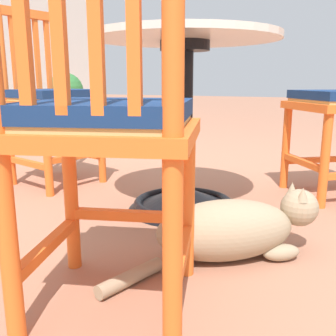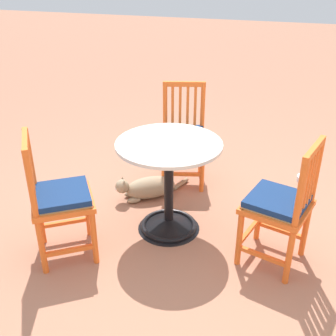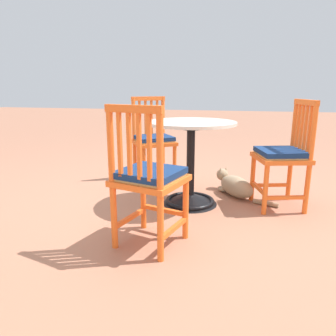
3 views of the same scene
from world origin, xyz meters
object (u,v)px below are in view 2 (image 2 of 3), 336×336
at_px(orange_chair_by_planter, 280,206).
at_px(tabby_cat, 146,188).
at_px(orange_chair_facing_out, 59,199).
at_px(pet_water_bowl, 306,179).
at_px(cafe_table, 169,197).
at_px(orange_chair_tucked_in, 183,137).

height_order(orange_chair_by_planter, tabby_cat, orange_chair_by_planter).
relative_size(orange_chair_facing_out, pet_water_bowl, 5.36).
xyz_separation_m(cafe_table, orange_chair_facing_out, (0.51, -0.61, 0.16)).
bearing_deg(pet_water_bowl, orange_chair_tucked_in, -72.69).
xyz_separation_m(orange_chair_facing_out, tabby_cat, (-0.88, 0.28, -0.35)).
bearing_deg(orange_chair_by_planter, orange_chair_facing_out, -75.15).
bearing_deg(orange_chair_tucked_in, tabby_cat, -28.84).
bearing_deg(orange_chair_tucked_in, pet_water_bowl, 107.31).
height_order(orange_chair_facing_out, pet_water_bowl, orange_chair_facing_out).
distance_m(orange_chair_facing_out, tabby_cat, 0.99).
height_order(cafe_table, orange_chair_facing_out, orange_chair_facing_out).
relative_size(cafe_table, tabby_cat, 1.30).
distance_m(orange_chair_by_planter, tabby_cat, 1.29).
relative_size(orange_chair_by_planter, pet_water_bowl, 5.36).
xyz_separation_m(orange_chair_tucked_in, tabby_cat, (0.39, -0.22, -0.35)).
xyz_separation_m(orange_chair_facing_out, orange_chair_by_planter, (-0.38, 1.41, 0.00)).
bearing_deg(tabby_cat, pet_water_bowl, 119.09).
bearing_deg(pet_water_bowl, cafe_table, -41.86).
bearing_deg(orange_chair_by_planter, pet_water_bowl, 171.11).
xyz_separation_m(orange_chair_by_planter, pet_water_bowl, (-1.25, 0.20, -0.42)).
distance_m(orange_chair_facing_out, orange_chair_by_planter, 1.46).
bearing_deg(cafe_table, orange_chair_tucked_in, -171.52).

